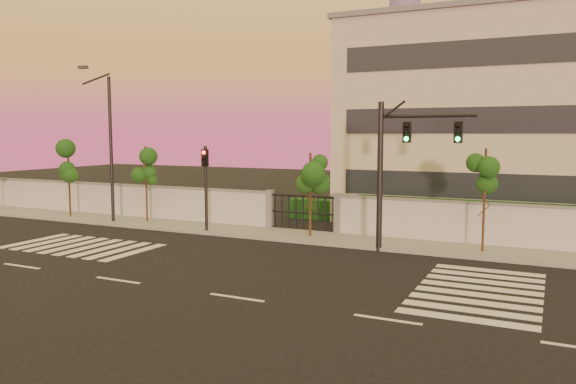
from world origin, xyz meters
name	(u,v)px	position (x,y,z in m)	size (l,w,h in m)	color
ground	(237,298)	(0.00, 0.00, 0.00)	(120.00, 120.00, 0.00)	black
sidewalk	(346,240)	(0.00, 10.50, 0.07)	(60.00, 3.00, 0.15)	gray
perimeter_wall	(358,216)	(0.10, 12.00, 1.07)	(60.00, 0.36, 2.20)	#B9BCC1
hedge_row	(392,215)	(1.17, 14.74, 0.82)	(41.00, 4.25, 1.80)	#103811
institutional_building	(555,119)	(9.00, 21.99, 6.16)	(24.40, 12.40, 12.25)	beige
distant_skyscraper	(404,23)	(-65.00, 280.00, 61.98)	(16.00, 16.00, 118.00)	slate
road_markings	(251,268)	(-1.58, 3.76, 0.01)	(57.00, 7.62, 0.02)	silver
street_tree_b	(69,164)	(-18.19, 10.28, 3.41)	(1.47, 1.17, 4.63)	#382314
street_tree_c	(146,167)	(-12.40, 10.62, 3.36)	(1.36, 1.08, 4.56)	#382314
street_tree_d	(311,176)	(-1.86, 10.41, 3.19)	(1.52, 1.21, 4.34)	#382314
street_tree_e	(486,177)	(6.43, 10.29, 3.43)	(1.32, 1.05, 4.66)	#382314
traffic_signal_main	(399,158)	(2.91, 9.09, 4.24)	(4.24, 0.52, 6.70)	black
traffic_signal_secondary	(206,178)	(-7.52, 9.49, 2.95)	(0.36, 0.35, 4.65)	black
streetlight_west	(108,141)	(-14.31, 9.65, 4.85)	(0.54, 2.16, 8.97)	black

